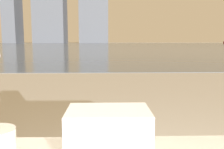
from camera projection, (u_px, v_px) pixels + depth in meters
towel_stack at (108, 132)px, 0.87m from camera, size 0.29×0.19×0.16m
harbor_water at (106, 45)px, 61.59m from camera, size 180.00×110.00×0.01m
skyline_tower_0 at (12, 16)px, 114.34m from camera, size 6.04×11.58×24.88m
skyline_tower_1 at (50, 5)px, 114.15m from camera, size 13.82×13.05×34.30m
skyline_tower_2 at (94, 13)px, 115.09m from camera, size 13.13×10.13×27.63m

